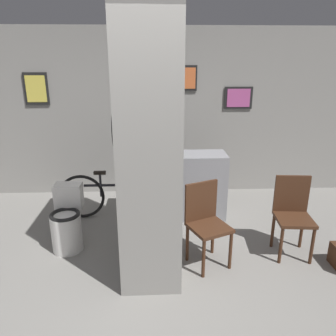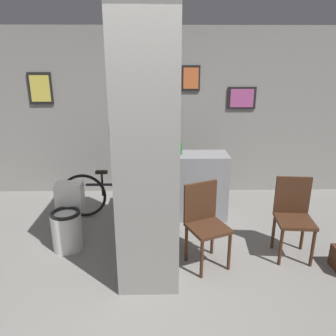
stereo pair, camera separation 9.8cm
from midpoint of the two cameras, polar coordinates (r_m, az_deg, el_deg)
ground_plane at (r=3.34m, az=-6.06°, el=-21.22°), size 14.00×14.00×0.00m
wall_back at (r=5.27m, az=-4.92°, el=9.39°), size 8.00×0.09×2.60m
pillar_center at (r=3.24m, az=-4.11°, el=3.59°), size 0.60×1.12×2.60m
counter_shelf at (r=4.55m, az=1.45°, el=-3.09°), size 1.26×0.44×0.91m
toilet at (r=4.05m, az=-17.84°, el=-9.02°), size 0.35×0.51×0.73m
chair_near_pillar at (r=3.54m, az=5.81°, el=-9.04°), size 0.51×0.51×0.90m
chair_by_doorway at (r=3.93m, az=20.22°, el=-7.26°), size 0.42×0.42×0.90m
bicycle at (r=4.62m, az=-8.77°, el=-4.66°), size 1.72×0.42×0.68m
bottle_tall at (r=4.36m, az=1.15°, el=3.54°), size 0.07×0.07×0.25m
bottle_short at (r=4.35m, az=-0.33°, el=3.24°), size 0.07×0.07×0.20m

